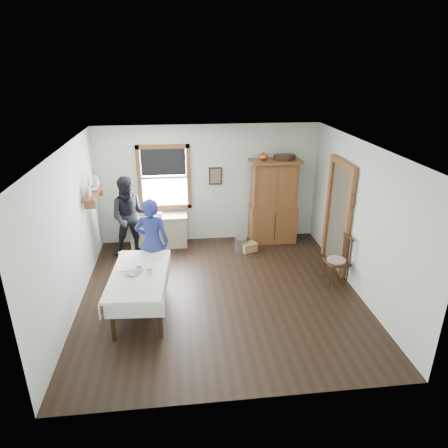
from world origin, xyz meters
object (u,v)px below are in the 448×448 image
object	(u,v)px
china_hutch	(274,202)
figure_dark	(131,220)
spindle_chair	(337,259)
wicker_basket	(249,247)
dining_table	(140,292)
pail	(241,244)
work_counter	(159,231)
woman_blue	(152,245)

from	to	relation	value
china_hutch	figure_dark	xyz separation A→B (m)	(-3.20, -0.36, -0.16)
spindle_chair	wicker_basket	xyz separation A→B (m)	(-1.41, 1.53, -0.39)
dining_table	pail	xyz separation A→B (m)	(2.05, 2.13, -0.20)
work_counter	figure_dark	bearing A→B (deg)	-146.26
dining_table	figure_dark	xyz separation A→B (m)	(-0.34, 2.18, 0.46)
wicker_basket	figure_dark	size ratio (longest dim) A/B	0.20
china_hutch	pail	xyz separation A→B (m)	(-0.81, -0.42, -0.82)
work_counter	figure_dark	world-z (taller)	figure_dark
wicker_basket	figure_dark	xyz separation A→B (m)	(-2.56, 0.14, 0.72)
spindle_chair	figure_dark	world-z (taller)	figure_dark
china_hutch	pail	distance (m)	1.23
figure_dark	woman_blue	bearing A→B (deg)	-71.40
work_counter	pail	size ratio (longest dim) A/B	4.33
pail	wicker_basket	xyz separation A→B (m)	(0.17, -0.09, -0.05)
china_hutch	wicker_basket	xyz separation A→B (m)	(-0.64, -0.51, -0.88)
work_counter	woman_blue	size ratio (longest dim) A/B	0.83
china_hutch	dining_table	xyz separation A→B (m)	(-2.86, -2.54, -0.62)
dining_table	woman_blue	bearing A→B (deg)	78.32
work_counter	spindle_chair	bearing A→B (deg)	-31.70
wicker_basket	figure_dark	distance (m)	2.66
china_hutch	woman_blue	distance (m)	3.14
china_hutch	work_counter	bearing A→B (deg)	179.58
spindle_chair	pail	bearing A→B (deg)	129.94
dining_table	spindle_chair	size ratio (longest dim) A/B	1.82
work_counter	woman_blue	xyz separation A→B (m)	(-0.03, -1.65, 0.41)
woman_blue	wicker_basket	bearing A→B (deg)	-142.99
work_counter	dining_table	distance (m)	2.57
dining_table	pail	world-z (taller)	dining_table
spindle_chair	woman_blue	bearing A→B (deg)	169.07
woman_blue	figure_dark	size ratio (longest dim) A/B	0.96
pail	wicker_basket	bearing A→B (deg)	-28.26
work_counter	figure_dark	size ratio (longest dim) A/B	0.80
work_counter	wicker_basket	size ratio (longest dim) A/B	3.96
dining_table	woman_blue	distance (m)	1.02
wicker_basket	spindle_chair	bearing A→B (deg)	-47.36
work_counter	pail	world-z (taller)	work_counter
work_counter	woman_blue	distance (m)	1.71
china_hutch	figure_dark	size ratio (longest dim) A/B	1.19
figure_dark	dining_table	bearing A→B (deg)	-84.99
dining_table	spindle_chair	distance (m)	3.67
work_counter	spindle_chair	xyz separation A→B (m)	(3.41, -2.06, 0.12)
china_hutch	dining_table	world-z (taller)	china_hutch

